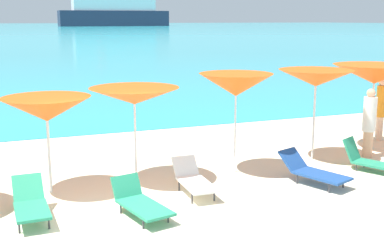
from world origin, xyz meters
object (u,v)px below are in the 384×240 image
object	(u,v)px
lounge_chair_0	(369,160)
cruise_ship	(114,12)
lounge_chair_1	(193,179)
beachgoer_2	(381,107)
lounge_chair_8	(140,202)
beachgoer_3	(369,121)
umbrella_5	(134,96)
lounge_chair_6	(31,203)
umbrella_6	(236,85)
umbrella_7	(316,78)
umbrella_8	(375,74)
umbrella_4	(47,109)
lounge_chair_2	(313,171)

from	to	relation	value
lounge_chair_0	cruise_ship	xyz separation A→B (m)	(49.96, 252.09, 7.00)
lounge_chair_1	beachgoer_2	bearing A→B (deg)	20.43
lounge_chair_8	cruise_ship	distance (m)	259.06
lounge_chair_0	beachgoer_3	xyz separation A→B (m)	(0.81, 1.03, 0.70)
umbrella_5	lounge_chair_6	bearing A→B (deg)	-148.61
cruise_ship	umbrella_5	bearing A→B (deg)	-103.26
umbrella_6	umbrella_7	xyz separation A→B (m)	(2.39, 0.28, 0.03)
umbrella_7	lounge_chair_1	world-z (taller)	umbrella_7
beachgoer_2	umbrella_8	bearing A→B (deg)	-78.35
lounge_chair_0	beachgoer_2	xyz separation A→B (m)	(2.44, 2.45, 0.75)
umbrella_7	beachgoer_3	bearing A→B (deg)	-12.21
lounge_chair_0	beachgoer_3	world-z (taller)	beachgoer_3
umbrella_5	cruise_ship	xyz separation A→B (m)	(55.44, 250.89, 5.32)
umbrella_8	lounge_chair_8	xyz separation A→B (m)	(-7.41, -2.48, -1.85)
umbrella_4	lounge_chair_0	world-z (taller)	umbrella_4
lounge_chair_1	cruise_ship	distance (m)	258.00
umbrella_8	lounge_chair_6	bearing A→B (deg)	-168.16
lounge_chair_2	beachgoer_3	size ratio (longest dim) A/B	0.94
umbrella_7	lounge_chair_8	world-z (taller)	umbrella_7
beachgoer_3	cruise_ship	xyz separation A→B (m)	(49.15, 251.07, 6.31)
umbrella_6	lounge_chair_8	world-z (taller)	umbrella_6
umbrella_6	lounge_chair_6	distance (m)	5.25
umbrella_6	cruise_ship	size ratio (longest dim) A/B	0.04
lounge_chair_6	beachgoer_3	size ratio (longest dim) A/B	0.81
umbrella_7	umbrella_5	bearing A→B (deg)	-178.21
umbrella_5	lounge_chair_0	bearing A→B (deg)	-12.37
umbrella_6	lounge_chair_2	world-z (taller)	umbrella_6
beachgoer_3	cruise_ship	world-z (taller)	cruise_ship
umbrella_5	umbrella_8	size ratio (longest dim) A/B	0.91
umbrella_8	lounge_chair_1	xyz separation A→B (m)	(-6.03, -1.70, -1.81)
beachgoer_3	lounge_chair_6	bearing A→B (deg)	83.74
umbrella_7	beachgoer_2	size ratio (longest dim) A/B	1.25
beachgoer_2	beachgoer_3	xyz separation A→B (m)	(-1.63, -1.43, -0.05)
umbrella_5	beachgoer_2	distance (m)	8.07
lounge_chair_8	cruise_ship	world-z (taller)	cruise_ship
lounge_chair_0	beachgoer_3	size ratio (longest dim) A/B	0.80
umbrella_4	beachgoer_3	size ratio (longest dim) A/B	1.12
umbrella_6	lounge_chair_0	distance (m)	3.74
beachgoer_2	lounge_chair_8	bearing A→B (deg)	-94.91
lounge_chair_1	cruise_ship	world-z (taller)	cruise_ship
umbrella_6	beachgoer_2	bearing A→B (deg)	14.06
lounge_chair_0	lounge_chair_2	bearing A→B (deg)	163.78
umbrella_4	umbrella_7	world-z (taller)	umbrella_7
lounge_chair_6	cruise_ship	bearing A→B (deg)	75.78
umbrella_8	lounge_chair_2	world-z (taller)	umbrella_8
umbrella_8	beachgoer_3	distance (m)	1.49
lounge_chair_1	lounge_chair_2	world-z (taller)	lounge_chair_2
umbrella_4	umbrella_8	bearing A→B (deg)	3.55
umbrella_8	lounge_chair_6	xyz separation A→B (m)	(-9.32, -1.96, -1.79)
umbrella_6	cruise_ship	xyz separation A→B (m)	(53.04, 251.02, 5.17)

